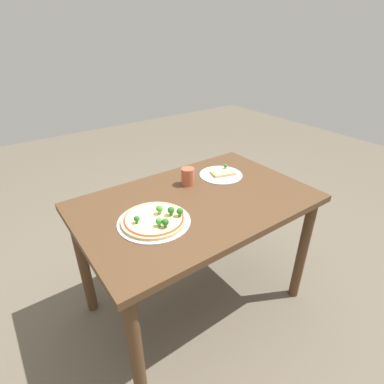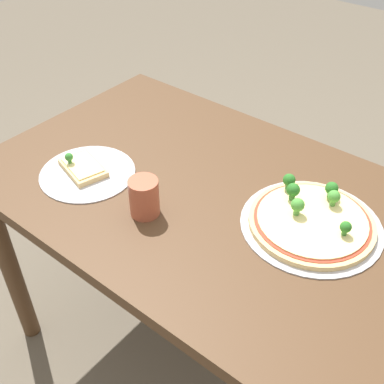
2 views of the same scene
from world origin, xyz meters
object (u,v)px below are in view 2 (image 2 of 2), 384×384
at_px(drinking_cup, 144,197).
at_px(pizza_tray_whole, 312,220).
at_px(pizza_tray_slice, 85,170).
at_px(dining_table, 206,218).

bearing_deg(drinking_cup, pizza_tray_whole, 32.73).
bearing_deg(pizza_tray_slice, dining_table, 26.14).
relative_size(pizza_tray_slice, drinking_cup, 2.64).
xyz_separation_m(dining_table, pizza_tray_whole, (0.28, 0.05, 0.12)).
relative_size(pizza_tray_whole, pizza_tray_slice, 1.30).
bearing_deg(dining_table, pizza_tray_whole, 10.54).
height_order(dining_table, drinking_cup, drinking_cup).
xyz_separation_m(pizza_tray_slice, drinking_cup, (0.25, -0.02, 0.04)).
distance_m(pizza_tray_whole, pizza_tray_slice, 0.63).
bearing_deg(pizza_tray_slice, pizza_tray_whole, 19.07).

